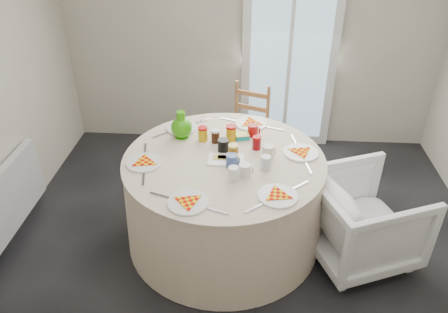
# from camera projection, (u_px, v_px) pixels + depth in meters

# --- Properties ---
(floor) EXTENTS (4.00, 4.00, 0.00)m
(floor) POSITION_uv_depth(u_px,v_px,m) (244.00, 260.00, 3.51)
(floor) COLOR black
(floor) RESTS_ON ground
(wall_back) EXTENTS (4.00, 0.02, 2.60)m
(wall_back) POSITION_uv_depth(u_px,v_px,m) (252.00, 28.00, 4.51)
(wall_back) COLOR #BCB5A3
(wall_back) RESTS_ON floor
(glass_door) EXTENTS (1.00, 0.08, 2.10)m
(glass_door) POSITION_uv_depth(u_px,v_px,m) (290.00, 54.00, 4.58)
(glass_door) COLOR silver
(glass_door) RESTS_ON floor
(radiator) EXTENTS (0.07, 1.00, 0.55)m
(radiator) POSITION_uv_depth(u_px,v_px,m) (10.00, 198.00, 3.59)
(radiator) COLOR silver
(radiator) RESTS_ON floor
(table) EXTENTS (1.61, 1.61, 0.82)m
(table) POSITION_uv_depth(u_px,v_px,m) (224.00, 200.00, 3.57)
(table) COLOR #FAE5BF
(table) RESTS_ON floor
(wooden_chair) EXTENTS (0.51, 0.50, 0.89)m
(wooden_chair) POSITION_uv_depth(u_px,v_px,m) (246.00, 127.00, 4.43)
(wooden_chair) COLOR #A57145
(wooden_chair) RESTS_ON floor
(armchair) EXTENTS (0.95, 0.98, 0.79)m
(armchair) POSITION_uv_depth(u_px,v_px,m) (363.00, 216.00, 3.38)
(armchair) COLOR white
(armchair) RESTS_ON floor
(place_settings) EXTENTS (1.89, 1.89, 0.03)m
(place_settings) POSITION_uv_depth(u_px,v_px,m) (224.00, 160.00, 3.36)
(place_settings) COLOR silver
(place_settings) RESTS_ON table
(jar_cluster) EXTENTS (0.53, 0.32, 0.15)m
(jar_cluster) POSITION_uv_depth(u_px,v_px,m) (228.00, 140.00, 3.51)
(jar_cluster) COLOR #91370E
(jar_cluster) RESTS_ON table
(butter_tub) EXTENTS (0.13, 0.11, 0.04)m
(butter_tub) POSITION_uv_depth(u_px,v_px,m) (242.00, 139.00, 3.61)
(butter_tub) COLOR #139FA9
(butter_tub) RESTS_ON table
(green_pitcher) EXTENTS (0.22, 0.22, 0.23)m
(green_pitcher) POSITION_uv_depth(u_px,v_px,m) (182.00, 128.00, 3.59)
(green_pitcher) COLOR #339F0C
(green_pitcher) RESTS_ON table
(cheese_platter) EXTENTS (0.27, 0.18, 0.03)m
(cheese_platter) POSITION_uv_depth(u_px,v_px,m) (226.00, 162.00, 3.33)
(cheese_platter) COLOR white
(cheese_platter) RESTS_ON table
(mugs_glasses) EXTENTS (0.74, 0.74, 0.12)m
(mugs_glasses) POSITION_uv_depth(u_px,v_px,m) (246.00, 156.00, 3.32)
(mugs_glasses) COLOR #A8A8A8
(mugs_glasses) RESTS_ON table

